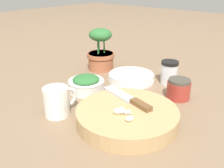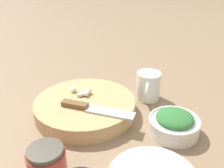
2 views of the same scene
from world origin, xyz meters
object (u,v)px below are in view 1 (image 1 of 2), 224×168
at_px(honey_jar, 179,89).
at_px(garlic_cloves, 123,113).
at_px(chef_knife, 129,99).
at_px(potted_herb, 101,52).
at_px(herb_bowl, 86,84).
at_px(cutting_board, 128,115).
at_px(spice_jar, 169,72).
at_px(coffee_mug, 57,101).
at_px(plate_stack, 131,77).

bearing_deg(honey_jar, garlic_cloves, 174.85).
xyz_separation_m(chef_knife, honey_jar, (0.18, -0.06, -0.01)).
xyz_separation_m(chef_knife, potted_herb, (0.23, 0.33, 0.03)).
bearing_deg(herb_bowl, cutting_board, -105.60).
bearing_deg(chef_knife, potted_herb, 69.11).
bearing_deg(honey_jar, potted_herb, 83.94).
bearing_deg(cutting_board, honey_jar, -8.72).
distance_m(spice_jar, honey_jar, 0.13).
xyz_separation_m(garlic_cloves, coffee_mug, (-0.06, 0.19, -0.01)).
relative_size(garlic_cloves, spice_jar, 0.80).
height_order(plate_stack, honey_jar, honey_jar).
height_order(garlic_cloves, spice_jar, spice_jar).
xyz_separation_m(cutting_board, coffee_mug, (-0.10, 0.18, 0.02)).
bearing_deg(garlic_cloves, potted_herb, 50.21).
distance_m(cutting_board, garlic_cloves, 0.05).
bearing_deg(honey_jar, herb_bowl, 120.65).
height_order(coffee_mug, plate_stack, coffee_mug).
bearing_deg(spice_jar, cutting_board, -170.78).
relative_size(cutting_board, garlic_cloves, 4.00).
xyz_separation_m(cutting_board, herb_bowl, (0.07, 0.24, 0.01)).
relative_size(chef_knife, coffee_mug, 1.87).
relative_size(spice_jar, coffee_mug, 0.83).
distance_m(herb_bowl, potted_herb, 0.24).
bearing_deg(cutting_board, garlic_cloves, -163.57).
bearing_deg(chef_knife, spice_jar, 18.45).
height_order(cutting_board, plate_stack, cutting_board).
relative_size(cutting_board, potted_herb, 1.57).
height_order(coffee_mug, honey_jar, coffee_mug).
xyz_separation_m(herb_bowl, coffee_mug, (-0.17, -0.06, 0.02)).
height_order(cutting_board, potted_herb, potted_herb).
bearing_deg(honey_jar, plate_stack, 85.03).
bearing_deg(potted_herb, herb_bowl, -149.44).
height_order(cutting_board, honey_jar, honey_jar).
relative_size(spice_jar, honey_jar, 1.14).
height_order(garlic_cloves, herb_bowl, same).
bearing_deg(cutting_board, herb_bowl, 74.40).
relative_size(garlic_cloves, potted_herb, 0.39).
bearing_deg(garlic_cloves, chef_knife, 26.73).
distance_m(cutting_board, coffee_mug, 0.21).
bearing_deg(cutting_board, potted_herb, 52.99).
height_order(garlic_cloves, potted_herb, potted_herb).
relative_size(chef_knife, potted_herb, 1.12).
bearing_deg(spice_jar, garlic_cloves, -170.00).
height_order(herb_bowl, plate_stack, herb_bowl).
relative_size(spice_jar, potted_herb, 0.49).
relative_size(coffee_mug, honey_jar, 1.37).
bearing_deg(potted_herb, coffee_mug, -154.51).
bearing_deg(spice_jar, potted_herb, 99.19).
relative_size(herb_bowl, potted_herb, 0.71).
bearing_deg(chef_knife, herb_bowl, 97.24).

